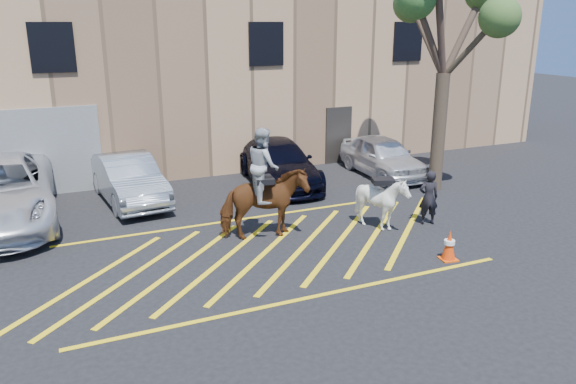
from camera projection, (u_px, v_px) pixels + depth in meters
name	position (u px, v px, depth m)	size (l,w,h in m)	color
ground	(260.00, 249.00, 13.82)	(90.00, 90.00, 0.00)	black
car_silver_sedan	(129.00, 179.00, 17.22)	(1.53, 4.39, 1.45)	#9CA2AA
car_blue_suv	(279.00, 163.00, 19.16)	(2.04, 5.03, 1.46)	black
car_white_suv	(383.00, 156.00, 20.20)	(1.68, 4.17, 1.42)	silver
handler	(429.00, 198.00, 15.30)	(0.55, 0.36, 1.51)	black
warehouse	(154.00, 64.00, 23.23)	(32.42, 10.20, 7.30)	tan
hatching_zone	(265.00, 253.00, 13.55)	(12.60, 5.12, 0.01)	yellow
mounted_bay	(264.00, 195.00, 14.16)	(2.30, 1.28, 2.88)	#5E3016
saddled_white	(382.00, 202.00, 14.93)	(1.61, 1.70, 1.50)	white
traffic_cone	(449.00, 245.00, 13.08)	(0.43, 0.43, 0.73)	#E84C09
tree	(448.00, 10.00, 17.11)	(3.99, 4.37, 7.31)	#4B3E2D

